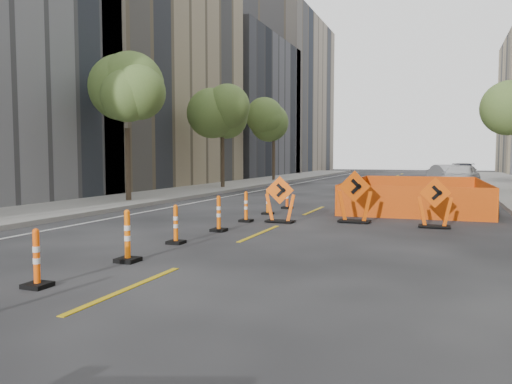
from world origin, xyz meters
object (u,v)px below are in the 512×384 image
at_px(channelizer_4, 219,214).
at_px(channelizer_5, 246,207).
at_px(parked_car_mid, 449,175).
at_px(parked_car_far, 462,173).
at_px(channelizer_6, 268,201).
at_px(chevron_sign_right, 435,203).
at_px(channelizer_7, 287,196).
at_px(chevron_sign_left, 280,199).
at_px(parked_car_near, 460,177).
at_px(chevron_sign_center, 355,197).
at_px(channelizer_3, 176,224).
at_px(channelizer_2, 127,236).
at_px(channelizer_1, 37,258).

relative_size(channelizer_4, channelizer_5, 1.02).
height_order(parked_car_mid, parked_car_far, parked_car_far).
bearing_deg(channelizer_6, chevron_sign_right, -14.17).
bearing_deg(channelizer_7, channelizer_5, -90.63).
xyz_separation_m(chevron_sign_left, chevron_sign_right, (4.57, 0.48, 0.00)).
height_order(parked_car_near, parked_car_mid, parked_car_near).
bearing_deg(chevron_sign_center, channelizer_7, 113.82).
height_order(channelizer_4, chevron_sign_right, chevron_sign_right).
bearing_deg(channelizer_3, channelizer_2, -86.26).
height_order(chevron_sign_left, parked_car_mid, parked_car_mid).
bearing_deg(channelizer_2, channelizer_3, 93.74).
relative_size(channelizer_6, parked_car_mid, 0.21).
distance_m(channelizer_1, channelizer_4, 6.41).
relative_size(channelizer_1, channelizer_4, 0.95).
bearing_deg(channelizer_3, channelizer_5, 88.77).
distance_m(chevron_sign_right, parked_car_far, 28.01).
bearing_deg(parked_car_far, channelizer_6, -102.02).
bearing_deg(parked_car_far, channelizer_1, -97.98).
xyz_separation_m(channelizer_2, channelizer_5, (-0.05, 6.40, -0.03)).
height_order(channelizer_1, channelizer_5, channelizer_5).
xyz_separation_m(parked_car_near, parked_car_mid, (-0.59, 5.22, -0.08)).
bearing_deg(chevron_sign_left, channelizer_6, 110.69).
height_order(channelizer_2, parked_car_far, parked_car_far).
bearing_deg(channelizer_4, parked_car_far, 76.88).
relative_size(channelizer_2, channelizer_3, 1.11).
bearing_deg(channelizer_4, channelizer_6, 90.82).
bearing_deg(channelizer_2, channelizer_6, 90.45).
bearing_deg(parked_car_far, parked_car_near, -89.17).
relative_size(channelizer_2, channelizer_5, 1.07).
xyz_separation_m(channelizer_4, chevron_sign_left, (1.02, 2.37, 0.23)).
bearing_deg(parked_car_mid, channelizer_3, -126.29).
distance_m(channelizer_5, channelizer_7, 4.27).
xyz_separation_m(channelizer_2, parked_car_far, (7.17, 35.07, 0.23)).
distance_m(channelizer_7, parked_car_far, 25.43).
xyz_separation_m(channelizer_3, parked_car_far, (7.31, 32.94, 0.28)).
bearing_deg(channelizer_6, parked_car_near, 66.85).
bearing_deg(channelizer_1, chevron_sign_right, 57.93).
bearing_deg(parked_car_far, chevron_sign_left, -98.98).
relative_size(channelizer_6, parked_car_far, 0.18).
height_order(channelizer_2, parked_car_near, parked_car_near).
xyz_separation_m(channelizer_2, channelizer_4, (-0.01, 4.27, -0.02)).
bearing_deg(parked_car_far, chevron_sign_right, -90.01).
height_order(channelizer_3, chevron_sign_right, chevron_sign_right).
xyz_separation_m(channelizer_5, chevron_sign_right, (5.64, 0.71, 0.25)).
bearing_deg(channelizer_2, parked_car_mid, 78.30).
height_order(chevron_sign_center, parked_car_far, chevron_sign_center).
bearing_deg(channelizer_2, chevron_sign_center, 66.61).
bearing_deg(channelizer_1, parked_car_far, 78.78).
bearing_deg(parked_car_far, channelizer_3, -99.28).
bearing_deg(channelizer_4, channelizer_7, 89.96).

